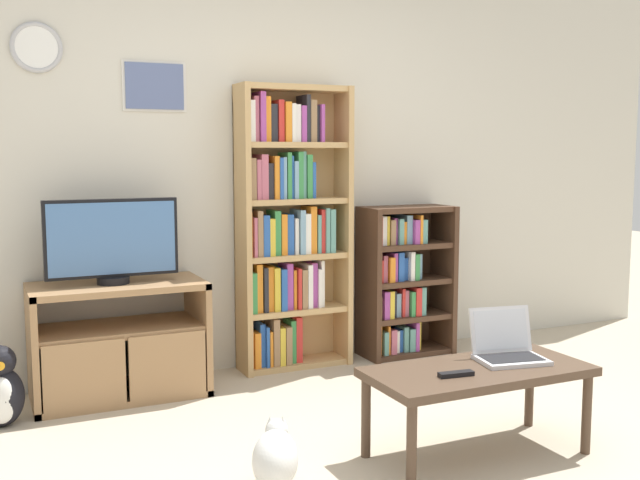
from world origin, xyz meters
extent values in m
cube|color=beige|center=(0.00, 1.98, 1.30)|extent=(6.71, 0.06, 2.60)
torus|color=#B2B2B7|center=(-1.24, 1.94, 1.97)|extent=(0.28, 0.03, 0.28)
cylinder|color=white|center=(-1.24, 1.94, 1.97)|extent=(0.23, 0.02, 0.23)
cube|color=silver|center=(-0.59, 1.95, 1.78)|extent=(0.38, 0.01, 0.30)
cube|color=slate|center=(-0.59, 1.94, 1.78)|extent=(0.35, 0.02, 0.27)
cube|color=#9E754C|center=(-1.35, 1.69, 0.33)|extent=(0.04, 0.49, 0.65)
cube|color=#9E754C|center=(-0.43, 1.69, 0.33)|extent=(0.04, 0.49, 0.65)
cube|color=#9E754C|center=(-0.89, 1.69, 0.64)|extent=(0.96, 0.49, 0.04)
cube|color=#9E754C|center=(-0.89, 1.69, 0.02)|extent=(0.96, 0.49, 0.04)
cube|color=#9E754C|center=(-0.89, 1.69, 0.39)|extent=(0.89, 0.46, 0.04)
cube|color=#9E754C|center=(-1.11, 1.45, 0.21)|extent=(0.43, 0.02, 0.36)
cube|color=#9E754C|center=(-0.67, 1.45, 0.21)|extent=(0.43, 0.02, 0.36)
cylinder|color=black|center=(-0.91, 1.68, 0.67)|extent=(0.18, 0.18, 0.04)
cube|color=black|center=(-0.91, 1.68, 0.91)|extent=(0.73, 0.05, 0.44)
cube|color=#4770A8|center=(-0.91, 1.65, 0.91)|extent=(0.69, 0.01, 0.40)
cube|color=tan|center=(-0.10, 1.81, 0.90)|extent=(0.04, 0.24, 1.81)
cube|color=tan|center=(0.59, 1.81, 0.90)|extent=(0.04, 0.24, 1.81)
cube|color=tan|center=(0.25, 1.93, 0.90)|extent=(0.73, 0.02, 1.81)
cube|color=tan|center=(0.25, 1.81, 0.02)|extent=(0.66, 0.21, 0.04)
cube|color=tan|center=(0.25, 1.81, 0.37)|extent=(0.66, 0.21, 0.04)
cube|color=tan|center=(0.25, 1.81, 0.73)|extent=(0.66, 0.21, 0.04)
cube|color=tan|center=(0.25, 1.81, 1.08)|extent=(0.66, 0.21, 0.04)
cube|color=tan|center=(0.25, 1.81, 1.43)|extent=(0.66, 0.21, 0.04)
cube|color=tan|center=(0.25, 1.81, 1.79)|extent=(0.66, 0.21, 0.04)
cube|color=orange|center=(-0.06, 1.83, 0.15)|extent=(0.02, 0.15, 0.23)
cube|color=orange|center=(-0.03, 1.82, 0.15)|extent=(0.04, 0.17, 0.23)
cube|color=#2856A8|center=(0.01, 1.83, 0.17)|extent=(0.03, 0.15, 0.28)
cube|color=#2856A8|center=(0.03, 1.82, 0.16)|extent=(0.02, 0.18, 0.26)
cube|color=orange|center=(0.06, 1.82, 0.15)|extent=(0.02, 0.17, 0.23)
cube|color=#93704C|center=(0.09, 1.82, 0.19)|extent=(0.04, 0.18, 0.30)
cube|color=gold|center=(0.13, 1.82, 0.16)|extent=(0.04, 0.18, 0.24)
cube|color=#93704C|center=(0.17, 1.82, 0.16)|extent=(0.04, 0.19, 0.25)
cube|color=#388947|center=(0.22, 1.83, 0.18)|extent=(0.03, 0.15, 0.28)
cube|color=red|center=(0.26, 1.83, 0.18)|extent=(0.04, 0.15, 0.29)
cube|color=#388947|center=(-0.06, 1.82, 0.52)|extent=(0.04, 0.19, 0.25)
cube|color=orange|center=(-0.01, 1.82, 0.54)|extent=(0.04, 0.17, 0.30)
cube|color=#232328|center=(0.03, 1.82, 0.53)|extent=(0.03, 0.18, 0.28)
cube|color=orange|center=(0.06, 1.83, 0.53)|extent=(0.04, 0.15, 0.28)
cube|color=gold|center=(0.10, 1.82, 0.53)|extent=(0.04, 0.18, 0.28)
cube|color=#2856A8|center=(0.15, 1.82, 0.52)|extent=(0.04, 0.19, 0.27)
cube|color=#9E4293|center=(0.19, 1.82, 0.54)|extent=(0.04, 0.16, 0.30)
cube|color=orange|center=(0.23, 1.82, 0.52)|extent=(0.02, 0.16, 0.25)
cube|color=red|center=(0.25, 1.82, 0.52)|extent=(0.02, 0.19, 0.26)
cube|color=#93704C|center=(0.29, 1.82, 0.52)|extent=(0.04, 0.19, 0.25)
cube|color=white|center=(0.33, 1.82, 0.53)|extent=(0.03, 0.18, 0.28)
cube|color=#9E4293|center=(0.36, 1.83, 0.53)|extent=(0.04, 0.15, 0.29)
cube|color=white|center=(0.39, 1.82, 0.51)|extent=(0.02, 0.18, 0.25)
cube|color=white|center=(0.42, 1.82, 0.54)|extent=(0.02, 0.16, 0.30)
cube|color=orange|center=(-0.06, 1.83, 0.88)|extent=(0.02, 0.15, 0.28)
cube|color=#B75B70|center=(-0.04, 1.82, 0.87)|extent=(0.02, 0.19, 0.24)
cube|color=#93704C|center=(-0.01, 1.82, 0.89)|extent=(0.03, 0.18, 0.29)
cube|color=#2856A8|center=(0.03, 1.82, 0.87)|extent=(0.04, 0.18, 0.26)
cube|color=gold|center=(0.07, 1.82, 0.86)|extent=(0.03, 0.18, 0.23)
cube|color=#388947|center=(0.11, 1.82, 0.88)|extent=(0.04, 0.16, 0.28)
cube|color=orange|center=(0.15, 1.82, 0.87)|extent=(0.04, 0.16, 0.26)
cube|color=#2856A8|center=(0.20, 1.83, 0.87)|extent=(0.04, 0.15, 0.25)
cube|color=white|center=(0.24, 1.82, 0.86)|extent=(0.02, 0.16, 0.23)
cube|color=#759EB7|center=(0.27, 1.82, 0.88)|extent=(0.03, 0.19, 0.28)
cube|color=white|center=(0.31, 1.82, 0.87)|extent=(0.04, 0.18, 0.26)
cube|color=orange|center=(0.35, 1.82, 0.89)|extent=(0.04, 0.17, 0.30)
cube|color=#5B9389|center=(0.39, 1.82, 0.87)|extent=(0.02, 0.18, 0.25)
cube|color=red|center=(0.42, 1.82, 0.88)|extent=(0.03, 0.17, 0.28)
cube|color=#5B9389|center=(0.45, 1.82, 0.89)|extent=(0.03, 0.19, 0.29)
cube|color=#5B9389|center=(0.48, 1.82, 0.88)|extent=(0.03, 0.19, 0.28)
cube|color=#93704C|center=(-0.05, 1.82, 1.23)|extent=(0.04, 0.18, 0.26)
cube|color=#B75B70|center=(-0.01, 1.82, 1.22)|extent=(0.03, 0.17, 0.25)
cube|color=#B75B70|center=(0.03, 1.82, 1.24)|extent=(0.04, 0.17, 0.28)
cube|color=#232328|center=(0.07, 1.83, 1.21)|extent=(0.04, 0.16, 0.22)
cube|color=orange|center=(0.10, 1.82, 1.23)|extent=(0.03, 0.18, 0.27)
cube|color=#2856A8|center=(0.13, 1.82, 1.23)|extent=(0.02, 0.18, 0.26)
cube|color=#759EB7|center=(0.16, 1.82, 1.23)|extent=(0.02, 0.17, 0.26)
cube|color=#388947|center=(0.19, 1.82, 1.24)|extent=(0.03, 0.18, 0.29)
cube|color=#2856A8|center=(0.21, 1.82, 1.23)|extent=(0.02, 0.16, 0.27)
cube|color=#759EB7|center=(0.23, 1.82, 1.22)|extent=(0.03, 0.18, 0.24)
cube|color=#388947|center=(0.26, 1.82, 1.24)|extent=(0.03, 0.17, 0.29)
cube|color=#5B9389|center=(0.30, 1.83, 1.25)|extent=(0.02, 0.15, 0.30)
cube|color=#388947|center=(0.33, 1.82, 1.24)|extent=(0.03, 0.16, 0.28)
cube|color=#2856A8|center=(0.36, 1.82, 1.21)|extent=(0.02, 0.16, 0.23)
cube|color=white|center=(-0.05, 1.82, 1.58)|extent=(0.04, 0.18, 0.25)
cube|color=#B75B70|center=(-0.02, 1.83, 1.59)|extent=(0.03, 0.15, 0.28)
cube|color=#9E4293|center=(0.02, 1.82, 1.60)|extent=(0.03, 0.17, 0.30)
cube|color=orange|center=(0.05, 1.83, 1.59)|extent=(0.03, 0.15, 0.28)
cube|color=#232328|center=(0.10, 1.83, 1.57)|extent=(0.04, 0.15, 0.23)
cube|color=red|center=(0.14, 1.82, 1.58)|extent=(0.04, 0.16, 0.26)
cube|color=orange|center=(0.18, 1.82, 1.57)|extent=(0.04, 0.18, 0.25)
cube|color=white|center=(0.22, 1.82, 1.57)|extent=(0.03, 0.18, 0.24)
cube|color=white|center=(0.25, 1.82, 1.57)|extent=(0.03, 0.17, 0.23)
cube|color=#9E4293|center=(0.29, 1.82, 1.56)|extent=(0.03, 0.18, 0.22)
cube|color=#232328|center=(0.32, 1.82, 1.60)|extent=(0.02, 0.18, 0.29)
cube|color=#93704C|center=(0.35, 1.82, 1.58)|extent=(0.04, 0.17, 0.26)
cube|color=#232328|center=(0.39, 1.83, 1.57)|extent=(0.02, 0.16, 0.23)
cube|color=#9E4293|center=(0.41, 1.82, 1.57)|extent=(0.02, 0.19, 0.23)
cube|color=#472D1E|center=(0.77, 1.78, 0.51)|extent=(0.04, 0.32, 1.02)
cube|color=#472D1E|center=(1.37, 1.78, 0.51)|extent=(0.04, 0.32, 1.02)
cube|color=#472D1E|center=(1.07, 1.93, 0.51)|extent=(0.63, 0.02, 1.02)
cube|color=#472D1E|center=(1.07, 1.78, 0.02)|extent=(0.56, 0.28, 0.04)
cube|color=#472D1E|center=(1.07, 1.78, 0.26)|extent=(0.56, 0.28, 0.04)
cube|color=#472D1E|center=(1.07, 1.78, 0.51)|extent=(0.56, 0.28, 0.04)
cube|color=#472D1E|center=(1.07, 1.78, 0.76)|extent=(0.56, 0.28, 0.04)
cube|color=#472D1E|center=(1.07, 1.78, 1.00)|extent=(0.56, 0.28, 0.04)
cube|color=orange|center=(0.81, 1.79, 0.14)|extent=(0.04, 0.21, 0.20)
cube|color=#5B9389|center=(0.85, 1.78, 0.12)|extent=(0.03, 0.25, 0.16)
cube|color=orange|center=(0.88, 1.79, 0.13)|extent=(0.02, 0.23, 0.19)
cube|color=#B75B70|center=(0.91, 1.79, 0.12)|extent=(0.04, 0.24, 0.17)
cube|color=white|center=(0.95, 1.79, 0.11)|extent=(0.03, 0.21, 0.15)
cube|color=#2856A8|center=(0.99, 1.80, 0.11)|extent=(0.03, 0.20, 0.15)
cube|color=#5B9389|center=(1.02, 1.79, 0.12)|extent=(0.03, 0.22, 0.17)
cube|color=#5B9389|center=(1.06, 1.79, 0.11)|extent=(0.04, 0.23, 0.16)
cube|color=#9E4293|center=(1.10, 1.79, 0.13)|extent=(0.03, 0.24, 0.20)
cube|color=gold|center=(1.13, 1.80, 0.14)|extent=(0.02, 0.20, 0.20)
cube|color=#93704C|center=(0.81, 1.79, 0.36)|extent=(0.04, 0.22, 0.15)
cube|color=#9E4293|center=(0.85, 1.78, 0.38)|extent=(0.04, 0.25, 0.19)
cube|color=gold|center=(0.89, 1.78, 0.38)|extent=(0.03, 0.25, 0.19)
cube|color=#232328|center=(0.92, 1.79, 0.37)|extent=(0.03, 0.22, 0.18)
cube|color=#759EB7|center=(0.96, 1.79, 0.36)|extent=(0.04, 0.21, 0.16)
cube|color=red|center=(0.99, 1.79, 0.38)|extent=(0.02, 0.23, 0.19)
cube|color=#B75B70|center=(1.02, 1.79, 0.37)|extent=(0.03, 0.22, 0.18)
cube|color=#388947|center=(1.06, 1.78, 0.37)|extent=(0.03, 0.25, 0.17)
cube|color=red|center=(1.10, 1.78, 0.38)|extent=(0.04, 0.26, 0.19)
cube|color=#5B9389|center=(1.14, 1.79, 0.38)|extent=(0.04, 0.24, 0.19)
cube|color=red|center=(0.81, 1.79, 0.60)|extent=(0.04, 0.23, 0.15)
cube|color=#B75B70|center=(0.85, 1.79, 0.62)|extent=(0.03, 0.23, 0.18)
cube|color=orange|center=(0.89, 1.78, 0.61)|extent=(0.04, 0.26, 0.17)
cube|color=#9E4293|center=(0.92, 1.79, 0.62)|extent=(0.03, 0.23, 0.19)
cube|color=#2856A8|center=(0.96, 1.79, 0.63)|extent=(0.04, 0.23, 0.19)
cube|color=#2856A8|center=(1.01, 1.80, 0.61)|extent=(0.04, 0.20, 0.15)
cube|color=white|center=(1.05, 1.79, 0.63)|extent=(0.03, 0.25, 0.19)
cube|color=#388947|center=(1.08, 1.78, 0.62)|extent=(0.03, 0.25, 0.18)
cube|color=#759EB7|center=(1.12, 1.80, 0.62)|extent=(0.04, 0.20, 0.17)
cube|color=red|center=(0.80, 1.79, 0.87)|extent=(0.03, 0.23, 0.19)
cube|color=white|center=(0.84, 1.79, 0.87)|extent=(0.03, 0.22, 0.19)
cube|color=gold|center=(0.87, 1.79, 0.87)|extent=(0.02, 0.22, 0.19)
cube|color=#93704C|center=(0.90, 1.79, 0.86)|extent=(0.04, 0.23, 0.17)
cube|color=#9E4293|center=(0.93, 1.80, 0.86)|extent=(0.02, 0.20, 0.18)
cube|color=#5B9389|center=(0.97, 1.79, 0.86)|extent=(0.03, 0.23, 0.17)
cube|color=orange|center=(1.00, 1.79, 0.85)|extent=(0.03, 0.21, 0.15)
cube|color=#759EB7|center=(1.03, 1.79, 0.87)|extent=(0.04, 0.21, 0.19)
cube|color=#9E4293|center=(1.08, 1.78, 0.86)|extent=(0.04, 0.25, 0.16)
cube|color=orange|center=(1.11, 1.78, 0.87)|extent=(0.02, 0.26, 0.19)
cube|color=#5B9389|center=(1.14, 1.78, 0.86)|extent=(0.04, 0.25, 0.16)
cube|color=#4C3828|center=(0.45, 0.14, 0.39)|extent=(1.03, 0.48, 0.04)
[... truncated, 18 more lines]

